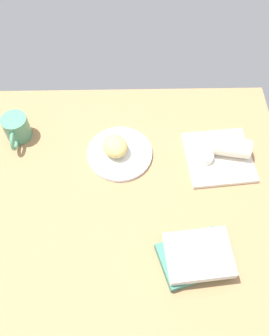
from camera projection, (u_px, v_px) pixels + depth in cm
name	position (u px, v px, depth cm)	size (l,w,h in cm)	color
dining_table	(123.00, 193.00, 118.67)	(110.00, 90.00, 4.00)	#9E754C
round_plate	(120.00, 153.00, 123.83)	(22.40, 22.40, 1.40)	white
scone_pastry	(115.00, 146.00, 120.91)	(9.55, 8.24, 6.06)	tan
square_plate	(218.00, 157.00, 122.88)	(21.94, 21.94, 1.60)	silver
sauce_cup	(207.00, 158.00, 120.13)	(4.46, 4.46, 2.58)	silver
breakfast_wrap	(231.00, 147.00, 120.20)	(6.45, 6.45, 12.40)	beige
book_stack	(196.00, 256.00, 102.03)	(21.97, 18.55, 6.11)	#387260
coffee_mug	(16.00, 128.00, 124.86)	(8.91, 13.66, 8.93)	#4C8C6B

